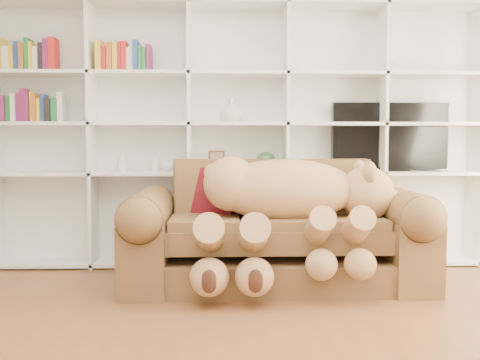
{
  "coord_description": "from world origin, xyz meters",
  "views": [
    {
      "loc": [
        -0.14,
        -2.59,
        1.13
      ],
      "look_at": [
        -0.0,
        1.63,
        0.83
      ],
      "focal_mm": 40.0,
      "sensor_mm": 36.0,
      "label": 1
    }
  ],
  "objects_px": {
    "tv": "(389,138)",
    "gift_box": "(407,268)",
    "sofa": "(275,237)",
    "teddy_bear": "(288,203)"
  },
  "relations": [
    {
      "from": "tv",
      "to": "gift_box",
      "type": "bearing_deg",
      "value": -94.87
    },
    {
      "from": "sofa",
      "to": "teddy_bear",
      "type": "bearing_deg",
      "value": -68.46
    },
    {
      "from": "sofa",
      "to": "gift_box",
      "type": "bearing_deg",
      "value": 0.3
    },
    {
      "from": "teddy_bear",
      "to": "tv",
      "type": "relative_size",
      "value": 1.52
    },
    {
      "from": "sofa",
      "to": "gift_box",
      "type": "height_order",
      "value": "sofa"
    },
    {
      "from": "teddy_bear",
      "to": "tv",
      "type": "xyz_separation_m",
      "value": [
        1.06,
        0.91,
        0.5
      ]
    },
    {
      "from": "gift_box",
      "to": "sofa",
      "type": "bearing_deg",
      "value": -179.7
    },
    {
      "from": "sofa",
      "to": "tv",
      "type": "xyz_separation_m",
      "value": [
        1.13,
        0.71,
        0.8
      ]
    },
    {
      "from": "teddy_bear",
      "to": "tv",
      "type": "bearing_deg",
      "value": 39.11
    },
    {
      "from": "sofa",
      "to": "teddy_bear",
      "type": "relative_size",
      "value": 1.44
    }
  ]
}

